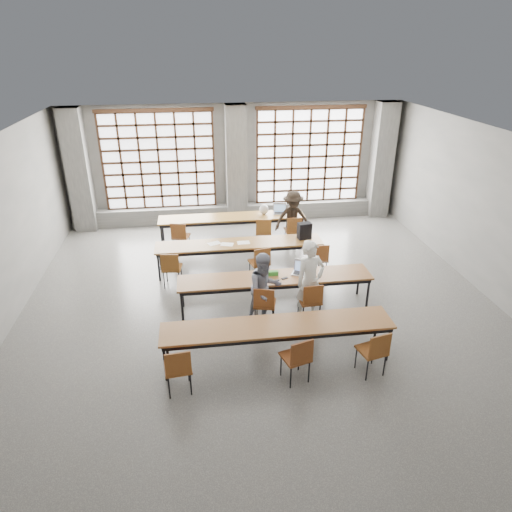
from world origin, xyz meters
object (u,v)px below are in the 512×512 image
at_px(chair_mid_left, 171,266).
at_px(student_back, 293,219).
at_px(desk_row_c, 275,280).
at_px(plastic_bag, 264,209).
at_px(chair_front_left, 264,302).
at_px(red_pouch, 178,365).
at_px(chair_back_left, 180,234).
at_px(desk_row_a, 232,219).
at_px(green_box, 272,273).
at_px(chair_near_left, 178,366).
at_px(student_female, 265,289).
at_px(desk_row_d, 278,328).
at_px(mouse, 320,273).
at_px(chair_mid_centre, 260,260).
at_px(student_male, 310,281).
at_px(phone, 285,278).
at_px(laptop_front, 302,270).
at_px(chair_near_mid, 298,356).
at_px(laptop_back, 280,211).
at_px(desk_row_b, 239,245).
at_px(backpack, 304,231).
at_px(chair_back_right, 293,228).
at_px(chair_near_right, 375,349).
at_px(chair_front_right, 311,298).
at_px(chair_back_mid, 264,230).

relative_size(chair_mid_left, student_back, 0.57).
relative_size(desk_row_c, plastic_bag, 13.99).
xyz_separation_m(chair_front_left, red_pouch, (-1.64, -1.64, -0.04)).
bearing_deg(chair_front_left, chair_back_left, 114.69).
bearing_deg(desk_row_a, green_box, -81.71).
height_order(chair_near_left, green_box, chair_near_left).
xyz_separation_m(student_female, student_back, (1.33, 3.63, 0.02)).
distance_m(desk_row_d, chair_mid_left, 3.47).
bearing_deg(mouse, chair_mid_centre, 131.82).
height_order(student_male, phone, student_male).
bearing_deg(plastic_bag, green_box, -96.08).
height_order(desk_row_d, laptop_front, laptop_front).
relative_size(chair_near_mid, green_box, 3.52).
bearing_deg(laptop_back, laptop_front, -93.40).
bearing_deg(green_box, chair_near_left, -128.12).
xyz_separation_m(chair_mid_centre, chair_near_mid, (0.09, -3.53, 0.00)).
distance_m(desk_row_b, laptop_front, 2.05).
distance_m(mouse, red_pouch, 3.69).
xyz_separation_m(desk_row_a, plastic_bag, (0.90, 0.05, 0.21)).
distance_m(student_female, plastic_bag, 4.23).
relative_size(desk_row_a, chair_back_left, 4.55).
bearing_deg(chair_near_left, desk_row_c, 50.22).
relative_size(laptop_front, backpack, 1.14).
xyz_separation_m(desk_row_c, chair_mid_centre, (-0.13, 1.19, -0.13)).
distance_m(laptop_front, red_pouch, 3.49).
relative_size(chair_front_left, student_male, 0.52).
bearing_deg(chair_back_right, green_box, -110.36).
bearing_deg(plastic_bag, laptop_front, -86.11).
bearing_deg(chair_near_right, phone, 115.61).
xyz_separation_m(desk_row_b, chair_back_left, (-1.44, 1.19, -0.13)).
xyz_separation_m(desk_row_d, student_back, (1.30, 4.85, 0.10)).
bearing_deg(chair_back_left, chair_near_left, -89.64).
bearing_deg(laptop_back, chair_near_mid, -97.79).
height_order(chair_front_right, chair_near_left, same).
xyz_separation_m(chair_mid_centre, student_back, (1.16, 1.94, 0.23)).
height_order(chair_back_mid, chair_front_left, same).
bearing_deg(red_pouch, chair_near_mid, -2.26).
bearing_deg(phone, chair_near_right, -64.39).
bearing_deg(chair_near_left, student_back, 61.38).
xyz_separation_m(laptop_front, backpack, (0.47, 1.76, 0.14)).
distance_m(chair_mid_left, chair_near_mid, 4.12).
bearing_deg(laptop_front, chair_front_left, -140.80).
relative_size(desk_row_c, chair_near_right, 4.55).
xyz_separation_m(chair_mid_centre, chair_near_left, (-1.82, -3.53, 0.00)).
height_order(desk_row_c, chair_near_mid, chair_near_mid).
distance_m(desk_row_c, chair_mid_centre, 1.20).
bearing_deg(desk_row_a, mouse, -67.42).
relative_size(chair_back_left, student_male, 0.52).
bearing_deg(chair_mid_centre, chair_back_right, 57.24).
xyz_separation_m(desk_row_b, desk_row_d, (0.29, -3.53, 0.00)).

